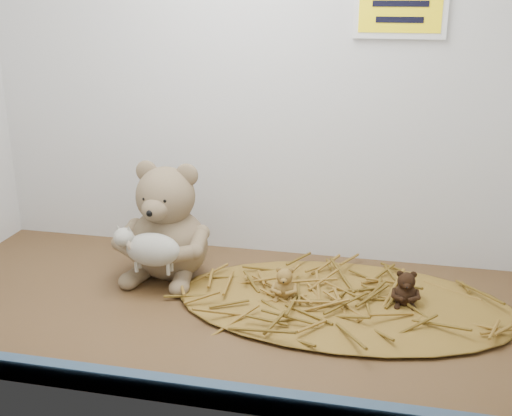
% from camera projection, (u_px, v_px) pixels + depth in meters
% --- Properties ---
extents(alcove_shell, '(1.20, 0.60, 0.90)m').
position_uv_depth(alcove_shell, '(226.00, 63.00, 1.16)').
color(alcove_shell, '#493119').
rests_on(alcove_shell, ground).
extents(front_rail, '(1.19, 0.02, 0.04)m').
position_uv_depth(front_rail, '(165.00, 387.00, 0.95)').
color(front_rail, '#364967').
rests_on(front_rail, shelf_floor).
extents(straw_bed, '(0.65, 0.38, 0.01)m').
position_uv_depth(straw_bed, '(344.00, 302.00, 1.23)').
color(straw_bed, brown).
rests_on(straw_bed, shelf_floor).
extents(main_teddy, '(0.21, 0.22, 0.25)m').
position_uv_depth(main_teddy, '(168.00, 220.00, 1.33)').
color(main_teddy, '#7C6B4C').
rests_on(main_teddy, shelf_floor).
extents(toy_lamb, '(0.14, 0.09, 0.09)m').
position_uv_depth(toy_lamb, '(153.00, 250.00, 1.26)').
color(toy_lamb, '#B4AFA1').
rests_on(toy_lamb, main_teddy).
extents(mini_teddy_tan, '(0.06, 0.06, 0.06)m').
position_uv_depth(mini_teddy_tan, '(285.00, 281.00, 1.23)').
color(mini_teddy_tan, olive).
rests_on(mini_teddy_tan, straw_bed).
extents(mini_teddy_brown, '(0.06, 0.06, 0.07)m').
position_uv_depth(mini_teddy_brown, '(406.00, 286.00, 1.21)').
color(mini_teddy_brown, black).
rests_on(mini_teddy_brown, straw_bed).
extents(wall_sign, '(0.16, 0.01, 0.11)m').
position_uv_depth(wall_sign, '(401.00, 4.00, 1.25)').
color(wall_sign, yellow).
rests_on(wall_sign, back_wall).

